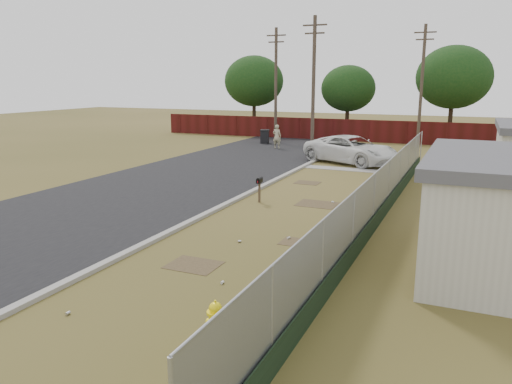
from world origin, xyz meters
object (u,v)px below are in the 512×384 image
at_px(fire_hydrant, 215,324).
at_px(trash_bin, 265,136).
at_px(pedestrian, 277,137).
at_px(mailbox, 259,183).
at_px(pickup_truck, 351,150).

relative_size(fire_hydrant, trash_bin, 0.84).
bearing_deg(pedestrian, mailbox, 110.73).
bearing_deg(pedestrian, trash_bin, -49.11).
relative_size(mailbox, pickup_truck, 0.18).
relative_size(pickup_truck, pedestrian, 3.36).
distance_m(mailbox, trash_bin, 19.79).
height_order(pickup_truck, trash_bin, pickup_truck).
distance_m(pedestrian, trash_bin, 3.22).
relative_size(fire_hydrant, pickup_truck, 0.15).
height_order(fire_hydrant, pedestrian, pedestrian).
bearing_deg(pickup_truck, trash_bin, 75.94).
height_order(fire_hydrant, trash_bin, trash_bin).
relative_size(fire_hydrant, mailbox, 0.87).
xyz_separation_m(pickup_truck, trash_bin, (-8.59, 6.86, -0.27)).
bearing_deg(fire_hydrant, trash_bin, 110.91).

